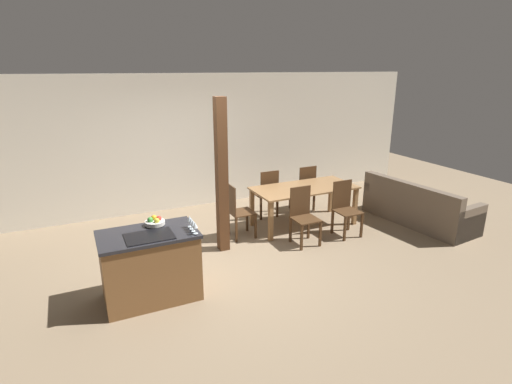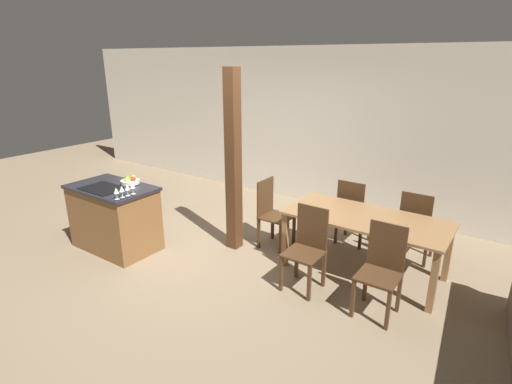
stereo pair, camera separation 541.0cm
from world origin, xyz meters
The scene contains 16 objects.
ground_plane centered at (0.00, 0.00, 0.00)m, with size 16.00×16.00×0.00m, color #847056.
wall_back centered at (0.00, 2.67, 1.35)m, with size 11.20×0.08×2.70m.
kitchen_island centered at (-1.21, -0.56, 0.45)m, with size 1.18×0.72×0.90m.
fruit_bowl centered at (-1.08, -0.35, 0.94)m, with size 0.25×0.25×0.11m.
wine_glass_near centered at (-0.70, -0.85, 1.00)m, with size 0.06×0.06×0.15m.
wine_glass_middle centered at (-0.70, -0.77, 1.00)m, with size 0.06×0.06×0.15m.
wine_glass_far centered at (-0.70, -0.69, 1.00)m, with size 0.06×0.06×0.15m.
wine_glass_end centered at (-0.70, -0.61, 1.00)m, with size 0.06×0.06×0.15m.
dining_table centered at (1.82, 0.73, 0.64)m, with size 1.88×0.88×0.73m.
dining_chair_near_left centered at (1.39, 0.06, 0.49)m, with size 0.40×0.40×0.94m.
dining_chair_near_right centered at (2.24, 0.06, 0.49)m, with size 0.40×0.40×0.94m.
dining_chair_far_left centered at (1.39, 1.39, 0.49)m, with size 0.40×0.40×0.94m.
dining_chair_far_right centered at (2.24, 1.39, 0.49)m, with size 0.40×0.40×0.94m.
dining_chair_head_end centered at (0.50, 0.73, 0.49)m, with size 0.40×0.40×0.94m.
couch centered at (3.81, -0.09, 0.28)m, with size 1.01×2.14×0.81m.
timber_post centered at (0.11, 0.39, 1.20)m, with size 0.16×0.16×2.41m.
Camera 1 is at (-1.92, -5.16, 2.81)m, focal length 28.00 mm.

